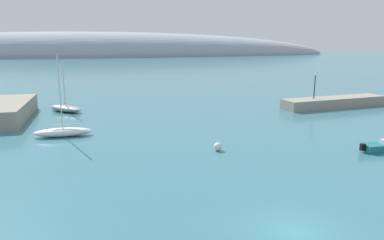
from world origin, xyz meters
name	(u,v)px	position (x,y,z in m)	size (l,w,h in m)	color
water	(296,232)	(0.00, 0.00, 0.00)	(600.00, 600.00, 0.00)	#38727F
breakwater_rocks	(334,102)	(27.16, 34.64, 0.79)	(18.73, 3.74, 1.59)	gray
distant_ridge	(87,56)	(-17.56, 243.69, 0.00)	(361.74, 55.91, 33.10)	#999EA8
sailboat_white_near_shore	(63,132)	(-14.94, 25.97, 0.57)	(6.52, 1.94, 9.41)	white
sailboat_grey_mid_mooring	(66,108)	(-15.83, 41.52, 0.55)	(6.07, 6.11, 7.79)	gray
motorboat_teal_foreground	(380,147)	(16.35, 12.00, 0.42)	(4.10, 1.69, 1.15)	#1E6B70
mooring_buoy_white	(218,147)	(0.63, 16.21, 0.42)	(0.84, 0.84, 0.84)	silver
harbor_lamp_post	(315,83)	(23.00, 34.24, 4.15)	(0.36, 0.36, 4.15)	black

